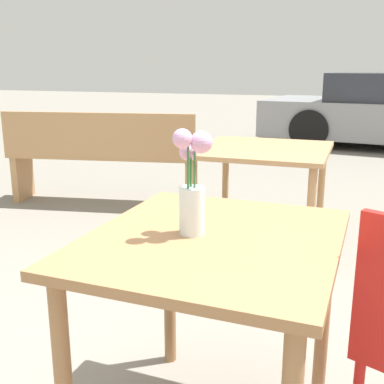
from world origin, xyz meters
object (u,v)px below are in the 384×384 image
object	(u,v)px
flower_vase	(192,191)
bench_near	(101,154)
table_back	(263,162)
table_front	(213,270)

from	to	relation	value
flower_vase	bench_near	size ratio (longest dim) A/B	0.18
flower_vase	table_back	bearing A→B (deg)	94.31
table_front	bench_near	xyz separation A→B (m)	(-1.80, 2.43, -0.15)
bench_near	flower_vase	bearing A→B (deg)	-54.50
table_front	bench_near	bearing A→B (deg)	126.62
flower_vase	bench_near	bearing A→B (deg)	125.50
table_back	flower_vase	bearing A→B (deg)	-85.69
flower_vase	table_back	size ratio (longest dim) A/B	0.37
flower_vase	bench_near	world-z (taller)	flower_vase
table_front	flower_vase	size ratio (longest dim) A/B	2.65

